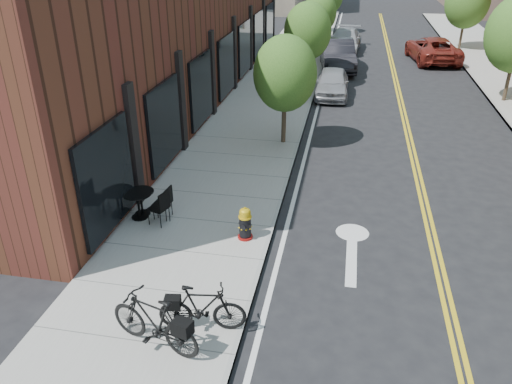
# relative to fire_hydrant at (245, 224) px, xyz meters

# --- Properties ---
(ground) EXTENTS (120.00, 120.00, 0.00)m
(ground) POSITION_rel_fire_hydrant_xyz_m (0.63, -2.36, -0.53)
(ground) COLOR black
(ground) RESTS_ON ground
(sidewalk_near) EXTENTS (4.00, 70.00, 0.12)m
(sidewalk_near) POSITION_rel_fire_hydrant_xyz_m (-1.37, 7.64, -0.47)
(sidewalk_near) COLOR #9E9B93
(sidewalk_near) RESTS_ON ground
(building_near) EXTENTS (5.00, 28.00, 7.00)m
(building_near) POSITION_rel_fire_hydrant_xyz_m (-5.87, 11.64, 2.97)
(building_near) COLOR #4D2818
(building_near) RESTS_ON ground
(tree_near_a) EXTENTS (2.20, 2.20, 3.81)m
(tree_near_a) POSITION_rel_fire_hydrant_xyz_m (0.03, 6.64, 2.08)
(tree_near_a) COLOR #382B1E
(tree_near_a) RESTS_ON sidewalk_near
(tree_near_b) EXTENTS (2.30, 2.30, 3.98)m
(tree_near_b) POSITION_rel_fire_hydrant_xyz_m (0.03, 14.64, 2.19)
(tree_near_b) COLOR #382B1E
(tree_near_b) RESTS_ON sidewalk_near
(tree_near_c) EXTENTS (2.10, 2.10, 3.67)m
(tree_near_c) POSITION_rel_fire_hydrant_xyz_m (0.03, 22.64, 2.00)
(tree_near_c) COLOR #382B1E
(tree_near_c) RESTS_ON sidewalk_near
(tree_far_c) EXTENTS (2.80, 2.80, 4.62)m
(tree_far_c) POSITION_rel_fire_hydrant_xyz_m (9.23, 25.64, 2.53)
(tree_far_c) COLOR #382B1E
(tree_far_c) RESTS_ON sidewalk_far
(fire_hydrant) EXTENTS (0.49, 0.49, 0.86)m
(fire_hydrant) POSITION_rel_fire_hydrant_xyz_m (0.00, 0.00, 0.00)
(fire_hydrant) COLOR maroon
(fire_hydrant) RESTS_ON sidewalk_near
(bicycle_left) EXTENTS (1.97, 1.07, 1.14)m
(bicycle_left) POSITION_rel_fire_hydrant_xyz_m (-0.84, -3.91, 0.16)
(bicycle_left) COLOR black
(bicycle_left) RESTS_ON sidewalk_near
(bicycle_right) EXTENTS (1.71, 0.72, 1.00)m
(bicycle_right) POSITION_rel_fire_hydrant_xyz_m (-0.12, -3.31, 0.09)
(bicycle_right) COLOR black
(bicycle_right) RESTS_ON sidewalk_near
(bistro_set_b) EXTENTS (1.68, 0.78, 0.89)m
(bistro_set_b) POSITION_rel_fire_hydrant_xyz_m (-2.97, 0.66, 0.04)
(bistro_set_b) COLOR black
(bistro_set_b) RESTS_ON sidewalk_near
(bistro_set_c) EXTENTS (1.80, 0.94, 0.95)m
(bistro_set_c) POSITION_rel_fire_hydrant_xyz_m (-2.97, 0.46, 0.07)
(bistro_set_c) COLOR black
(bistro_set_c) RESTS_ON sidewalk_near
(parked_car_a) EXTENTS (1.57, 3.79, 1.28)m
(parked_car_a) POSITION_rel_fire_hydrant_xyz_m (1.43, 13.24, 0.11)
(parked_car_a) COLOR #929399
(parked_car_a) RESTS_ON ground
(parked_car_b) EXTENTS (2.36, 5.17, 1.64)m
(parked_car_b) POSITION_rel_fire_hydrant_xyz_m (1.43, 18.66, 0.29)
(parked_car_b) COLOR black
(parked_car_b) RESTS_ON ground
(parked_car_c) EXTENTS (2.30, 4.97, 1.41)m
(parked_car_c) POSITION_rel_fire_hydrant_xyz_m (1.69, 23.87, 0.17)
(parked_car_c) COLOR #A1A1A6
(parked_car_c) RESTS_ON ground
(parked_car_far) EXTENTS (3.13, 5.55, 1.46)m
(parked_car_far) POSITION_rel_fire_hydrant_xyz_m (6.98, 21.82, 0.20)
(parked_car_far) COLOR maroon
(parked_car_far) RESTS_ON ground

